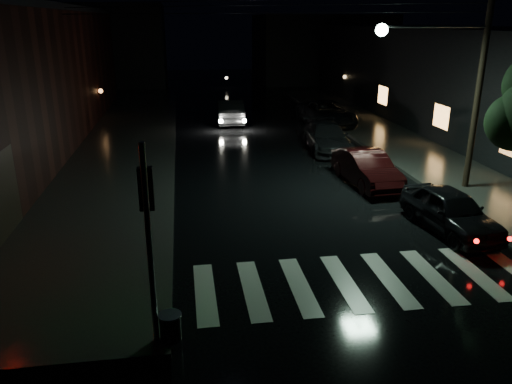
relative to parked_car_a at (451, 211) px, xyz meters
name	(u,v)px	position (x,y,z in m)	size (l,w,h in m)	color
ground	(256,300)	(-6.75, -3.25, -0.69)	(120.00, 120.00, 0.00)	black
sidewalk_left	(113,157)	(-11.75, 10.75, -0.61)	(6.00, 44.00, 0.15)	#282826
sidewalk_right	(403,146)	(3.25, 10.75, -0.61)	(4.00, 44.00, 0.15)	#282826
building_right	(488,80)	(10.25, 14.75, 2.31)	(10.00, 40.00, 6.00)	black
building_far_left	(96,45)	(-16.75, 41.75, 3.31)	(14.00, 10.00, 8.00)	black
building_far_right	(321,48)	(7.25, 41.75, 2.81)	(14.00, 10.00, 7.00)	black
crosswalk	(367,280)	(-3.75, -2.75, -0.68)	(9.00, 3.00, 0.01)	beige
signal_pole_corner	(160,279)	(-8.90, -4.71, 0.85)	(0.68, 0.61, 4.20)	slate
utility_pole	(465,72)	(2.08, 3.75, 3.91)	(4.92, 0.44, 8.00)	black
parked_car_a	(451,211)	(0.00, 0.00, 0.00)	(1.62, 4.03, 1.37)	black
parked_car_b	(367,168)	(-0.95, 4.96, 0.02)	(1.49, 4.28, 1.41)	black
parked_car_c	(327,137)	(-0.95, 10.75, 0.02)	(1.98, 4.87, 1.41)	black
parked_car_d	(326,113)	(0.85, 17.08, 0.09)	(2.56, 5.56, 1.55)	black
oncoming_car	(230,111)	(-5.17, 18.81, 0.09)	(1.64, 4.71, 1.55)	black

